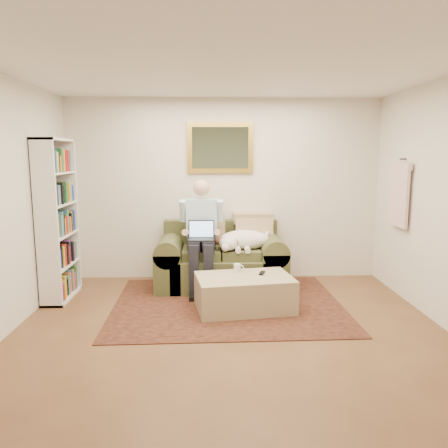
{
  "coord_description": "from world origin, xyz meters",
  "views": [
    {
      "loc": [
        -0.19,
        -3.82,
        1.81
      ],
      "look_at": [
        -0.03,
        1.54,
        0.95
      ],
      "focal_mm": 35.0,
      "sensor_mm": 36.0,
      "label": 1
    }
  ],
  "objects_px": {
    "seated_man": "(201,236)",
    "sleeping_dog": "(244,240)",
    "laptop": "(201,234)",
    "coffee_mug": "(237,268)",
    "ottoman": "(244,293)",
    "bookshelf": "(57,220)",
    "sofa": "(221,265)"
  },
  "relations": [
    {
      "from": "sofa",
      "to": "bookshelf",
      "type": "bearing_deg",
      "value": -168.32
    },
    {
      "from": "laptop",
      "to": "bookshelf",
      "type": "relative_size",
      "value": 0.17
    },
    {
      "from": "coffee_mug",
      "to": "bookshelf",
      "type": "height_order",
      "value": "bookshelf"
    },
    {
      "from": "sleeping_dog",
      "to": "ottoman",
      "type": "xyz_separation_m",
      "value": [
        -0.06,
        -0.84,
        -0.47
      ]
    },
    {
      "from": "laptop",
      "to": "coffee_mug",
      "type": "relative_size",
      "value": 3.4
    },
    {
      "from": "laptop",
      "to": "sleeping_dog",
      "type": "relative_size",
      "value": 0.47
    },
    {
      "from": "coffee_mug",
      "to": "bookshelf",
      "type": "bearing_deg",
      "value": 172.35
    },
    {
      "from": "laptop",
      "to": "bookshelf",
      "type": "distance_m",
      "value": 1.81
    },
    {
      "from": "seated_man",
      "to": "bookshelf",
      "type": "bearing_deg",
      "value": -171.64
    },
    {
      "from": "seated_man",
      "to": "bookshelf",
      "type": "height_order",
      "value": "bookshelf"
    },
    {
      "from": "seated_man",
      "to": "sleeping_dog",
      "type": "relative_size",
      "value": 2.04
    },
    {
      "from": "seated_man",
      "to": "sleeping_dog",
      "type": "distance_m",
      "value": 0.59
    },
    {
      "from": "seated_man",
      "to": "coffee_mug",
      "type": "xyz_separation_m",
      "value": [
        0.44,
        -0.56,
        -0.29
      ]
    },
    {
      "from": "seated_man",
      "to": "bookshelf",
      "type": "distance_m",
      "value": 1.82
    },
    {
      "from": "coffee_mug",
      "to": "bookshelf",
      "type": "xyz_separation_m",
      "value": [
        -2.23,
        0.3,
        0.55
      ]
    },
    {
      "from": "sofa",
      "to": "laptop",
      "type": "height_order",
      "value": "laptop"
    },
    {
      "from": "ottoman",
      "to": "bookshelf",
      "type": "xyz_separation_m",
      "value": [
        -2.3,
        0.5,
        0.8
      ]
    },
    {
      "from": "ottoman",
      "to": "bookshelf",
      "type": "relative_size",
      "value": 0.55
    },
    {
      "from": "seated_man",
      "to": "coffee_mug",
      "type": "height_order",
      "value": "seated_man"
    },
    {
      "from": "ottoman",
      "to": "bookshelf",
      "type": "distance_m",
      "value": 2.48
    },
    {
      "from": "sofa",
      "to": "seated_man",
      "type": "height_order",
      "value": "seated_man"
    },
    {
      "from": "seated_man",
      "to": "ottoman",
      "type": "bearing_deg",
      "value": -56.24
    },
    {
      "from": "sleeping_dog",
      "to": "coffee_mug",
      "type": "distance_m",
      "value": 0.68
    },
    {
      "from": "coffee_mug",
      "to": "bookshelf",
      "type": "relative_size",
      "value": 0.05
    },
    {
      "from": "seated_man",
      "to": "ottoman",
      "type": "distance_m",
      "value": 1.07
    },
    {
      "from": "sofa",
      "to": "coffee_mug",
      "type": "xyz_separation_m",
      "value": [
        0.18,
        -0.72,
        0.15
      ]
    },
    {
      "from": "laptop",
      "to": "ottoman",
      "type": "distance_m",
      "value": 1.04
    },
    {
      "from": "ottoman",
      "to": "sofa",
      "type": "bearing_deg",
      "value": 105.08
    },
    {
      "from": "seated_man",
      "to": "ottoman",
      "type": "relative_size",
      "value": 1.34
    },
    {
      "from": "sofa",
      "to": "seated_man",
      "type": "distance_m",
      "value": 0.53
    },
    {
      "from": "sleeping_dog",
      "to": "sofa",
      "type": "bearing_deg",
      "value": 164.26
    },
    {
      "from": "laptop",
      "to": "sleeping_dog",
      "type": "bearing_deg",
      "value": 13.64
    }
  ]
}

